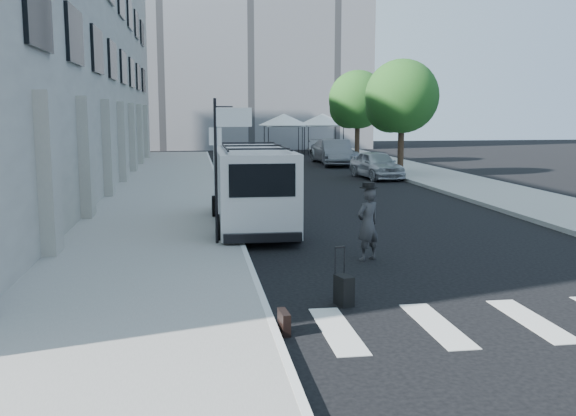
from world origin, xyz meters
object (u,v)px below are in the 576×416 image
object	(u,v)px
parked_car_b	(336,153)
suitcase	(344,290)
parked_car_a	(377,165)
briefcase	(284,322)
businessman	(368,224)
parked_car_c	(333,151)
cargo_van	(252,187)

from	to	relation	value
parked_car_b	suitcase	bearing A→B (deg)	-94.50
suitcase	parked_car_a	size ratio (longest dim) A/B	0.25
briefcase	suitcase	xyz separation A→B (m)	(1.23, 1.25, 0.10)
businessman	parked_car_b	bearing A→B (deg)	-128.87
suitcase	parked_car_b	world-z (taller)	parked_car_b
businessman	parked_car_c	world-z (taller)	businessman
briefcase	parked_car_b	bearing A→B (deg)	71.69
briefcase	cargo_van	bearing A→B (deg)	83.72
suitcase	briefcase	bearing A→B (deg)	-150.84
cargo_van	parked_car_a	world-z (taller)	cargo_van
parked_car_b	parked_car_c	distance (m)	1.82
businessman	parked_car_b	world-z (taller)	businessman
cargo_van	parked_car_c	bearing A→B (deg)	72.23
parked_car_c	parked_car_b	bearing A→B (deg)	-102.98
businessman	briefcase	world-z (taller)	businessman
briefcase	parked_car_c	bearing A→B (deg)	72.10
parked_car_a	parked_car_c	bearing A→B (deg)	83.76
cargo_van	businessman	bearing A→B (deg)	-62.44
briefcase	parked_car_a	size ratio (longest dim) A/B	0.11
suitcase	parked_car_b	xyz separation A→B (m)	(6.35, 28.77, 0.53)
suitcase	parked_car_a	distance (m)	21.70
briefcase	parked_car_b	distance (m)	30.97
cargo_van	briefcase	bearing A→B (deg)	-91.92
businessman	parked_car_c	distance (m)	27.80
parked_car_b	briefcase	bearing A→B (deg)	-96.22
suitcase	cargo_van	xyz separation A→B (m)	(-0.90, 7.59, 0.92)
businessman	suitcase	bearing A→B (deg)	40.29
businessman	parked_car_c	xyz separation A→B (m)	(5.24, 27.30, -0.05)
cargo_van	parked_car_a	xyz separation A→B (m)	(7.49, 13.08, -0.50)
parked_car_a	suitcase	bearing A→B (deg)	-114.13
briefcase	cargo_van	world-z (taller)	cargo_van
parked_car_a	parked_car_b	size ratio (longest dim) A/B	0.85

